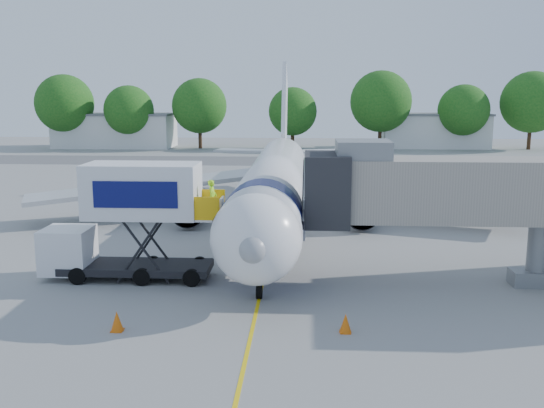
# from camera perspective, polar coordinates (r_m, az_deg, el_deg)

# --- Properties ---
(ground) EXTENTS (160.00, 160.00, 0.00)m
(ground) POSITION_cam_1_polar(r_m,az_deg,el_deg) (35.42, -0.04, -3.74)
(ground) COLOR gray
(ground) RESTS_ON ground
(guidance_line) EXTENTS (0.15, 70.00, 0.01)m
(guidance_line) POSITION_cam_1_polar(r_m,az_deg,el_deg) (35.42, -0.04, -3.73)
(guidance_line) COLOR yellow
(guidance_line) RESTS_ON ground
(taxiway_strip) EXTENTS (120.00, 10.00, 0.01)m
(taxiway_strip) POSITION_cam_1_polar(r_m,az_deg,el_deg) (76.79, 1.72, 4.06)
(taxiway_strip) COLOR #59595B
(taxiway_strip) RESTS_ON ground
(aircraft) EXTENTS (34.17, 37.73, 11.35)m
(aircraft) POSITION_cam_1_polar(r_m,az_deg,el_deg) (38.87, 0.30, 1.98)
(aircraft) COLOR white
(aircraft) RESTS_ON ground
(jet_bridge) EXTENTS (13.90, 3.20, 6.60)m
(jet_bridge) POSITION_cam_1_polar(r_m,az_deg,el_deg) (28.28, 15.53, 1.19)
(jet_bridge) COLOR gray
(jet_bridge) RESTS_ON ground
(catering_hiloader) EXTENTS (8.50, 2.44, 5.50)m
(catering_hiloader) POSITION_cam_1_polar(r_m,az_deg,el_deg) (29.09, -13.27, -1.63)
(catering_hiloader) COLOR black
(catering_hiloader) RESTS_ON ground
(ground_tug) EXTENTS (3.91, 2.42, 1.47)m
(ground_tug) POSITION_cam_1_polar(r_m,az_deg,el_deg) (19.41, -3.11, -13.80)
(ground_tug) COLOR silver
(ground_tug) RESTS_ON ground
(safety_cone_a) EXTENTS (0.46, 0.46, 0.73)m
(safety_cone_a) POSITION_cam_1_polar(r_m,az_deg,el_deg) (22.89, 6.93, -11.10)
(safety_cone_a) COLOR #DA5D0B
(safety_cone_a) RESTS_ON ground
(safety_cone_b) EXTENTS (0.48, 0.48, 0.76)m
(safety_cone_b) POSITION_cam_1_polar(r_m,az_deg,el_deg) (23.57, -14.38, -10.67)
(safety_cone_b) COLOR #DA5D0B
(safety_cone_b) RESTS_ON ground
(outbuilding_left) EXTENTS (18.40, 8.40, 5.30)m
(outbuilding_left) POSITION_cam_1_polar(r_m,az_deg,el_deg) (99.08, -14.52, 6.75)
(outbuilding_left) COLOR silver
(outbuilding_left) RESTS_ON ground
(outbuilding_right) EXTENTS (16.40, 7.40, 5.30)m
(outbuilding_right) POSITION_cam_1_polar(r_m,az_deg,el_deg) (98.52, 15.02, 6.71)
(outbuilding_right) COLOR silver
(outbuilding_right) RESTS_ON ground
(tree_a) EXTENTS (8.82, 8.82, 11.24)m
(tree_a) POSITION_cam_1_polar(r_m,az_deg,el_deg) (98.70, -18.95, 8.93)
(tree_a) COLOR #382314
(tree_a) RESTS_ON ground
(tree_b) EXTENTS (7.53, 7.53, 9.59)m
(tree_b) POSITION_cam_1_polar(r_m,az_deg,el_deg) (95.43, -13.33, 8.57)
(tree_b) COLOR #382314
(tree_b) RESTS_ON ground
(tree_c) EXTENTS (8.37, 8.37, 10.68)m
(tree_c) POSITION_cam_1_polar(r_m,az_deg,el_deg) (94.29, -6.84, 9.16)
(tree_c) COLOR #382314
(tree_c) RESTS_ON ground
(tree_d) EXTENTS (7.32, 7.32, 9.33)m
(tree_d) POSITION_cam_1_polar(r_m,az_deg,el_deg) (92.89, 1.96, 8.70)
(tree_d) COLOR #382314
(tree_d) RESTS_ON ground
(tree_e) EXTENTS (9.25, 9.25, 11.80)m
(tree_e) POSITION_cam_1_polar(r_m,az_deg,el_deg) (94.19, 10.21, 9.48)
(tree_e) COLOR #382314
(tree_e) RESTS_ON ground
(tree_f) EXTENTS (7.63, 7.63, 9.73)m
(tree_f) POSITION_cam_1_polar(r_m,az_deg,el_deg) (96.08, 17.59, 8.42)
(tree_f) COLOR #382314
(tree_f) RESTS_ON ground
(tree_g) EXTENTS (9.14, 9.14, 11.66)m
(tree_g) POSITION_cam_1_polar(r_m,az_deg,el_deg) (99.44, 23.27, 8.80)
(tree_g) COLOR #382314
(tree_g) RESTS_ON ground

